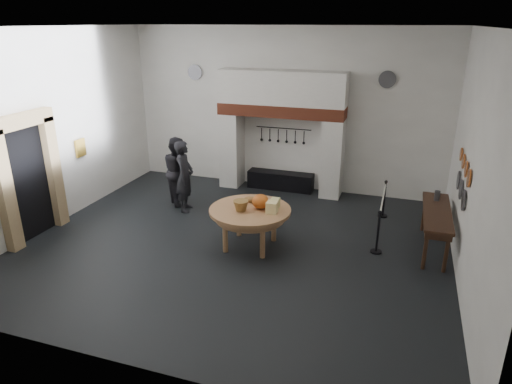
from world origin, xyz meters
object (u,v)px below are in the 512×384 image
(iron_range, at_px, (281,181))
(visitor_near, at_px, (185,176))
(side_table, at_px, (437,212))
(barrier_post_near, at_px, (378,233))
(work_table, at_px, (250,210))
(barrier_post_far, at_px, (384,200))
(visitor_far, at_px, (178,171))

(iron_range, relative_size, visitor_near, 1.03)
(side_table, xyz_separation_m, barrier_post_near, (-1.13, -0.53, -0.42))
(work_table, xyz_separation_m, side_table, (3.76, 1.09, 0.03))
(barrier_post_near, distance_m, barrier_post_far, 2.00)
(visitor_far, bearing_deg, barrier_post_far, -124.81)
(side_table, distance_m, barrier_post_far, 1.90)
(work_table, xyz_separation_m, barrier_post_far, (2.63, 2.56, -0.39))
(iron_range, distance_m, visitor_far, 3.05)
(visitor_near, bearing_deg, work_table, -135.95)
(work_table, relative_size, visitor_near, 0.95)
(iron_range, height_order, barrier_post_near, barrier_post_near)
(visitor_far, height_order, barrier_post_near, visitor_far)
(iron_range, xyz_separation_m, visitor_near, (-1.89, -2.31, 0.67))
(work_table, distance_m, side_table, 3.91)
(work_table, relative_size, visitor_far, 0.96)
(work_table, xyz_separation_m, barrier_post_near, (2.63, 0.56, -0.39))
(visitor_near, distance_m, barrier_post_near, 4.95)
(barrier_post_near, bearing_deg, barrier_post_far, 90.00)
(iron_range, height_order, side_table, side_table)
(side_table, distance_m, barrier_post_near, 1.31)
(side_table, bearing_deg, barrier_post_near, -154.96)
(visitor_near, xyz_separation_m, visitor_far, (-0.40, 0.40, -0.02))
(iron_range, xyz_separation_m, barrier_post_near, (2.97, -3.13, 0.20))
(visitor_far, bearing_deg, iron_range, -93.41)
(iron_range, bearing_deg, barrier_post_near, -46.46)
(visitor_near, height_order, side_table, visitor_near)
(work_table, height_order, visitor_near, visitor_near)
(side_table, xyz_separation_m, barrier_post_far, (-1.13, 1.47, -0.42))
(visitor_near, bearing_deg, side_table, -106.93)
(work_table, bearing_deg, visitor_far, 145.84)
(barrier_post_near, bearing_deg, side_table, 25.04)
(barrier_post_far, bearing_deg, iron_range, 159.21)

